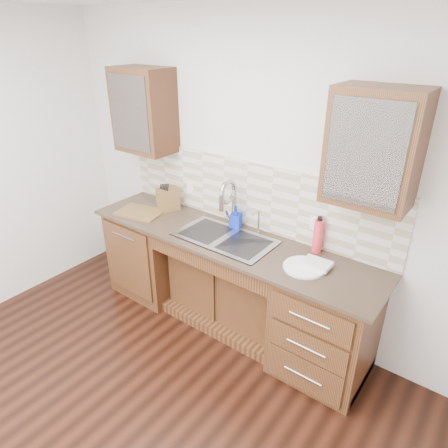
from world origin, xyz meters
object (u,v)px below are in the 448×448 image
Objects in this scene: knife_block at (168,199)px; cutting_board at (140,212)px; water_bottle at (318,236)px; plate at (304,267)px; soap_bottle at (236,218)px.

cutting_board is at bearing -102.21° from knife_block.
knife_block is (-1.50, -0.11, -0.03)m from water_bottle.
water_bottle is 0.31m from plate.
knife_block is (-1.54, 0.16, 0.10)m from plate.
water_bottle reaches higher than soap_bottle.
cutting_board is (-1.70, -0.07, 0.00)m from plate.
plate is at bearing 2.23° from cutting_board.
water_bottle is 0.89× the size of plate.
soap_bottle is at bearing 163.24° from plate.
knife_block is at bearing -175.65° from water_bottle.
cutting_board is (-0.91, -0.30, -0.09)m from soap_bottle.
water_bottle is at bearing 26.99° from knife_block.
plate is at bearing 16.59° from knife_block.
cutting_board is at bearing -168.33° from water_bottle.
water_bottle is at bearing 97.06° from plate.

